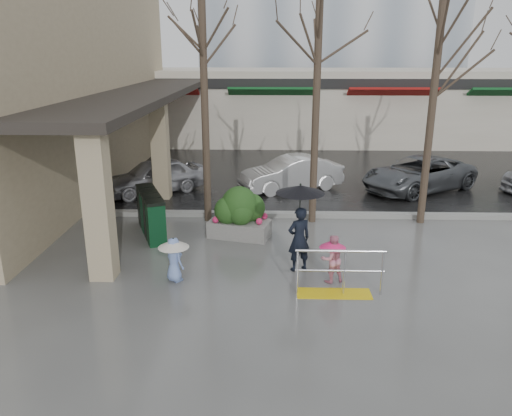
# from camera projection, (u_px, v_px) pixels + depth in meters

# --- Properties ---
(ground) EXTENTS (120.00, 120.00, 0.00)m
(ground) POSITION_uv_depth(u_px,v_px,m) (273.00, 270.00, 11.93)
(ground) COLOR #51514F
(ground) RESTS_ON ground
(street_asphalt) EXTENTS (120.00, 36.00, 0.01)m
(street_asphalt) POSITION_uv_depth(u_px,v_px,m) (272.00, 130.00, 32.89)
(street_asphalt) COLOR black
(street_asphalt) RESTS_ON ground
(curb) EXTENTS (120.00, 0.30, 0.15)m
(curb) POSITION_uv_depth(u_px,v_px,m) (273.00, 214.00, 15.72)
(curb) COLOR gray
(curb) RESTS_ON ground
(near_building) EXTENTS (6.00, 18.00, 8.00)m
(near_building) POSITION_uv_depth(u_px,v_px,m) (33.00, 79.00, 18.60)
(near_building) COLOR tan
(near_building) RESTS_ON ground
(canopy_slab) EXTENTS (2.80, 18.00, 0.25)m
(canopy_slab) POSITION_uv_depth(u_px,v_px,m) (145.00, 89.00, 18.59)
(canopy_slab) COLOR #2D2823
(canopy_slab) RESTS_ON pillar_front
(pillar_front) EXTENTS (0.55, 0.55, 3.50)m
(pillar_front) POSITION_uv_depth(u_px,v_px,m) (98.00, 205.00, 11.03)
(pillar_front) COLOR tan
(pillar_front) RESTS_ON ground
(pillar_back) EXTENTS (0.55, 0.55, 3.50)m
(pillar_back) POSITION_uv_depth(u_px,v_px,m) (160.00, 149.00, 17.23)
(pillar_back) COLOR tan
(pillar_back) RESTS_ON ground
(storefront_row) EXTENTS (34.00, 6.74, 4.00)m
(storefront_row) POSITION_uv_depth(u_px,v_px,m) (308.00, 105.00, 28.38)
(storefront_row) COLOR beige
(storefront_row) RESTS_ON ground
(handrail) EXTENTS (1.90, 0.50, 1.03)m
(handrail) POSITION_uv_depth(u_px,v_px,m) (337.00, 278.00, 10.63)
(handrail) COLOR yellow
(handrail) RESTS_ON ground
(tree_west) EXTENTS (3.20, 3.20, 6.80)m
(tree_west) POSITION_uv_depth(u_px,v_px,m) (203.00, 48.00, 13.88)
(tree_west) COLOR #382B21
(tree_west) RESTS_ON ground
(tree_midwest) EXTENTS (3.20, 3.20, 7.00)m
(tree_midwest) POSITION_uv_depth(u_px,v_px,m) (318.00, 42.00, 13.74)
(tree_midwest) COLOR #382B21
(tree_midwest) RESTS_ON ground
(tree_mideast) EXTENTS (3.20, 3.20, 6.50)m
(tree_mideast) POSITION_uv_depth(u_px,v_px,m) (438.00, 56.00, 13.76)
(tree_mideast) COLOR #382B21
(tree_mideast) RESTS_ON ground
(woman) EXTENTS (1.13, 1.13, 2.14)m
(woman) POSITION_uv_depth(u_px,v_px,m) (300.00, 219.00, 11.55)
(woman) COLOR black
(woman) RESTS_ON ground
(child_pink) EXTENTS (0.65, 0.60, 1.11)m
(child_pink) POSITION_uv_depth(u_px,v_px,m) (332.00, 256.00, 11.15)
(child_pink) COLOR pink
(child_pink) RESTS_ON ground
(child_blue) EXTENTS (0.70, 0.70, 1.04)m
(child_blue) POSITION_uv_depth(u_px,v_px,m) (174.00, 254.00, 11.18)
(child_blue) COLOR #7793D4
(child_blue) RESTS_ON ground
(planter) EXTENTS (1.83, 1.23, 1.46)m
(planter) POSITION_uv_depth(u_px,v_px,m) (240.00, 213.00, 13.86)
(planter) COLOR gray
(planter) RESTS_ON ground
(news_boxes) EXTENTS (1.29, 2.22, 1.23)m
(news_boxes) POSITION_uv_depth(u_px,v_px,m) (151.00, 214.00, 14.07)
(news_boxes) COLOR #0D3C1E
(news_boxes) RESTS_ON ground
(car_a) EXTENTS (3.89, 3.33, 1.26)m
(car_a) POSITION_uv_depth(u_px,v_px,m) (154.00, 176.00, 18.19)
(car_a) COLOR #A4A4A8
(car_a) RESTS_ON ground
(car_b) EXTENTS (4.04, 2.77, 1.26)m
(car_b) POSITION_uv_depth(u_px,v_px,m) (291.00, 173.00, 18.59)
(car_b) COLOR silver
(car_b) RESTS_ON ground
(car_c) EXTENTS (4.95, 4.20, 1.26)m
(car_c) POSITION_uv_depth(u_px,v_px,m) (419.00, 174.00, 18.54)
(car_c) COLOR #575A5E
(car_c) RESTS_ON ground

